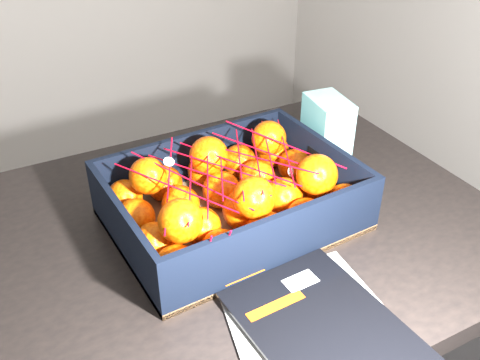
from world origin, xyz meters
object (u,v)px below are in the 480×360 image
magazine_stack (318,331)px  retail_carton (326,134)px  produce_crate (232,206)px  table (191,276)px

magazine_stack → retail_carton: (0.31, 0.38, 0.07)m
magazine_stack → produce_crate: (0.03, 0.31, 0.03)m
table → retail_carton: retail_carton is taller
produce_crate → retail_carton: (0.28, 0.07, 0.05)m
table → magazine_stack: (0.06, -0.31, 0.11)m
table → retail_carton: (0.37, 0.07, 0.18)m
retail_carton → magazine_stack: bearing=-119.2°
table → magazine_stack: bearing=-78.6°
magazine_stack → retail_carton: size_ratio=2.22×
magazine_stack → produce_crate: 0.31m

